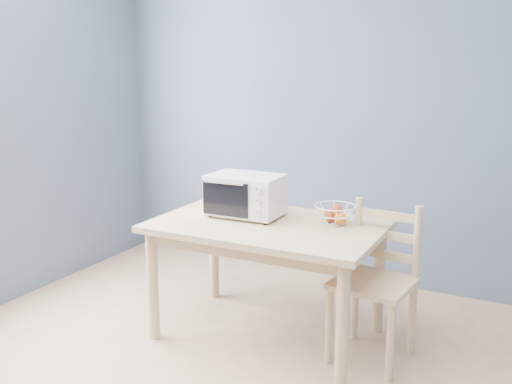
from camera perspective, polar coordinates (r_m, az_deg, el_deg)
The scene contains 5 objects.
room at distance 2.50m, azimuth -7.57°, elevation 3.08°, with size 4.01×4.51×2.61m.
dining_table at distance 3.57m, azimuth 1.18°, elevation -4.65°, with size 1.40×0.90×0.75m.
toaster_oven at distance 3.66m, azimuth -1.32°, elevation -0.23°, with size 0.47×0.35×0.27m.
fruit_basket at distance 3.53m, azimuth 7.96°, elevation -2.15°, with size 0.33×0.33×0.13m.
dining_chair at distance 3.45m, azimuth 11.90°, elevation -8.99°, with size 0.47×0.47×0.92m.
Camera 1 is at (1.40, -2.03, 1.71)m, focal length 40.00 mm.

